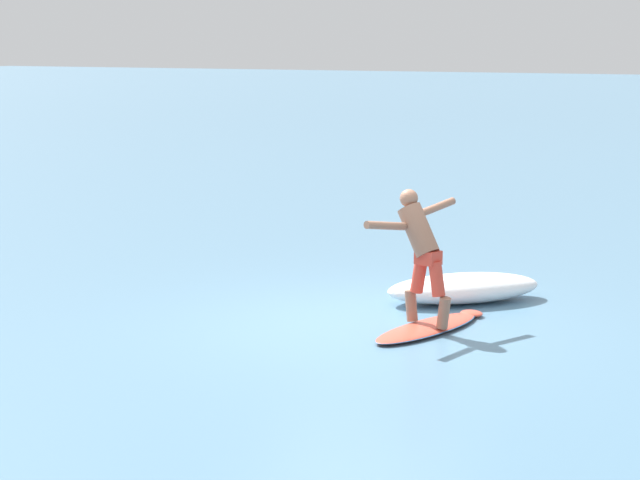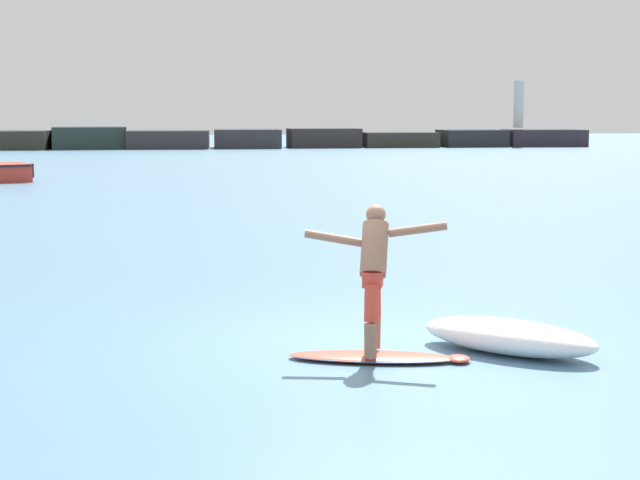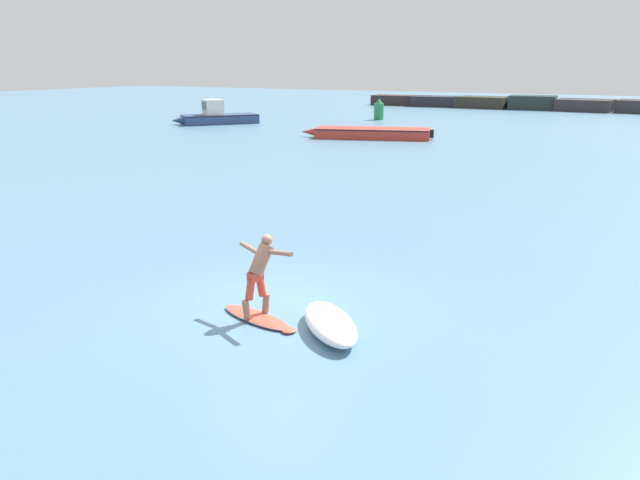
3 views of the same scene
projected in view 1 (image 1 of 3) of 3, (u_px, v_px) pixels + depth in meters
The scene contains 4 objects.
ground_plane at pixel (361, 324), 12.63m from camera, with size 200.00×200.00×0.00m, color #547E9B.
surfboard at pixel (429, 327), 12.34m from camera, with size 1.95×0.97×0.21m.
surfer at pixel (420, 246), 12.22m from camera, with size 1.48×0.86×1.55m.
wave_foam_at_tail at pixel (464, 288), 13.68m from camera, with size 1.99×2.05×0.36m.
Camera 1 is at (-11.08, -5.21, 3.29)m, focal length 60.00 mm.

